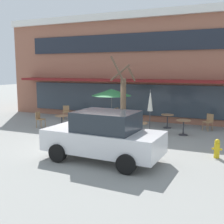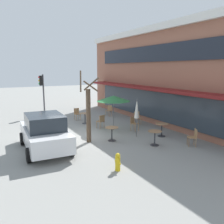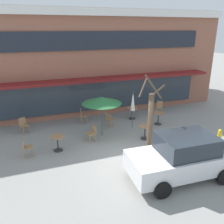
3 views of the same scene
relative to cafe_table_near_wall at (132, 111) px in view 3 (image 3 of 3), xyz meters
name	(u,v)px [view 3 (image 3 of 3)]	position (x,y,z in m)	size (l,w,h in m)	color
ground_plane	(128,158)	(-2.26, -4.45, -0.52)	(80.00, 80.00, 0.00)	gray
building_facade	(77,58)	(-2.26, 5.51, 2.86)	(19.36, 9.10, 6.75)	#935B47
cafe_table_near_wall	(132,111)	(0.00, 0.00, 0.00)	(0.70, 0.70, 0.76)	#333338
cafe_table_streetside	(57,141)	(-5.13, -2.64, 0.00)	(0.70, 0.70, 0.76)	#333338
cafe_table_by_tree	(145,130)	(-0.62, -2.93, 0.00)	(0.70, 0.70, 0.76)	#333338
cafe_table_mid_patio	(158,116)	(1.10, -1.39, 0.00)	(0.70, 0.70, 0.76)	#333338
patio_umbrella_green_folded	(133,102)	(-0.62, -1.34, 1.11)	(0.28, 0.28, 2.20)	#4C4C51
patio_umbrella_cream_folded	(102,100)	(-2.61, -1.72, 1.51)	(2.10, 2.10, 2.20)	#4C4C51
cafe_chair_0	(23,124)	(-6.63, 0.10, 0.01)	(0.54, 0.54, 0.89)	#9E754C
cafe_chair_1	(26,146)	(-6.56, -2.70, 0.01)	(0.42, 0.42, 0.89)	#9E754C
cafe_chair_2	(92,132)	(-3.31, -2.27, 0.01)	(0.47, 0.47, 0.89)	#9E754C
cafe_chair_3	(83,115)	(-3.16, 0.48, 0.01)	(0.46, 0.46, 0.89)	#9E754C
cafe_chair_4	(109,118)	(-1.82, -0.71, 0.01)	(0.52, 0.52, 0.89)	#9E754C
cafe_chair_5	(160,107)	(2.14, 0.22, 0.01)	(0.55, 0.55, 0.89)	#9E754C
parked_sedan	(183,157)	(-0.84, -6.44, 0.36)	(4.28, 2.17, 1.76)	silver
street_tree	(150,119)	(-1.02, -4.11, 1.09)	(1.06, 1.17, 3.76)	brown
fire_hydrant	(219,136)	(2.83, -4.57, -0.16)	(0.36, 0.20, 0.71)	gold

